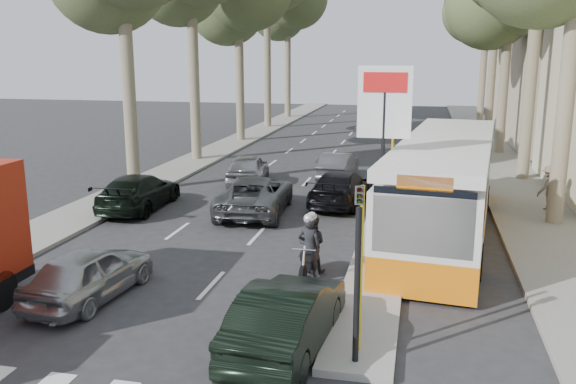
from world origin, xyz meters
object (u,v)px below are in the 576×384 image
silver_hatchback (89,273)px  city_bus (445,184)px  motorcycle (310,247)px  dark_hatchback (287,316)px

silver_hatchback → city_bus: city_bus is taller
silver_hatchback → motorcycle: bearing=-145.9°
city_bus → silver_hatchback: bearing=-132.3°
silver_hatchback → motorcycle: size_ratio=1.83×
silver_hatchback → dark_hatchback: dark_hatchback is taller
motorcycle → city_bus: bearing=53.8°
city_bus → motorcycle: bearing=-120.5°
city_bus → motorcycle: size_ratio=5.90×
silver_hatchback → motorcycle: 5.70m
silver_hatchback → dark_hatchback: (5.30, -1.51, 0.05)m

